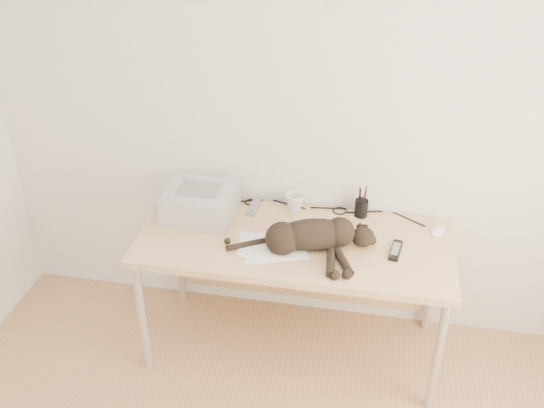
% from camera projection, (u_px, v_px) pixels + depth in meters
% --- Properties ---
extents(wall_back, '(3.50, 0.00, 3.50)m').
position_uv_depth(wall_back, '(308.00, 110.00, 3.10)').
color(wall_back, white).
rests_on(wall_back, floor).
extents(desk, '(1.60, 0.70, 0.74)m').
position_uv_depth(desk, '(297.00, 251.00, 3.23)').
color(desk, '#E2B584').
rests_on(desk, floor).
extents(printer, '(0.37, 0.32, 0.17)m').
position_uv_depth(printer, '(200.00, 203.00, 3.23)').
color(printer, '#A4A4A8').
rests_on(printer, desk).
extents(papers, '(0.38, 0.31, 0.01)m').
position_uv_depth(papers, '(272.00, 247.00, 3.02)').
color(papers, white).
rests_on(papers, desk).
extents(cat, '(0.75, 0.37, 0.17)m').
position_uv_depth(cat, '(309.00, 237.00, 2.97)').
color(cat, black).
rests_on(cat, desk).
extents(mug, '(0.15, 0.15, 0.10)m').
position_uv_depth(mug, '(295.00, 203.00, 3.31)').
color(mug, silver).
rests_on(mug, desk).
extents(pen_cup, '(0.07, 0.07, 0.18)m').
position_uv_depth(pen_cup, '(361.00, 208.00, 3.25)').
color(pen_cup, black).
rests_on(pen_cup, desk).
extents(remote_grey, '(0.05, 0.16, 0.02)m').
position_uv_depth(remote_grey, '(253.00, 208.00, 3.34)').
color(remote_grey, slate).
rests_on(remote_grey, desk).
extents(remote_black, '(0.07, 0.17, 0.02)m').
position_uv_depth(remote_black, '(396.00, 250.00, 2.99)').
color(remote_black, black).
rests_on(remote_black, desk).
extents(mouse, '(0.11, 0.13, 0.04)m').
position_uv_depth(mouse, '(438.00, 229.00, 3.13)').
color(mouse, white).
rests_on(mouse, desk).
extents(cable_tangle, '(1.36, 0.08, 0.01)m').
position_uv_depth(cable_tangle, '(303.00, 207.00, 3.35)').
color(cable_tangle, black).
rests_on(cable_tangle, desk).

